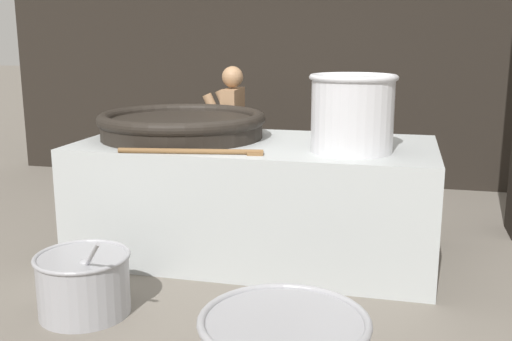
{
  "coord_description": "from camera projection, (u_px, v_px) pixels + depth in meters",
  "views": [
    {
      "loc": [
        1.16,
        -4.79,
        1.83
      ],
      "look_at": [
        0.0,
        0.0,
        0.73
      ],
      "focal_mm": 42.0,
      "sensor_mm": 36.0,
      "label": 1
    }
  ],
  "objects": [
    {
      "name": "ground_plane",
      "position": [
        256.0,
        252.0,
        5.21
      ],
      "size": [
        60.0,
        60.0,
        0.0
      ],
      "primitive_type": "plane",
      "color": "slate"
    },
    {
      "name": "back_wall",
      "position": [
        309.0,
        32.0,
        7.47
      ],
      "size": [
        8.15,
        0.24,
        3.78
      ],
      "primitive_type": "cube",
      "color": "black",
      "rests_on": "ground_plane"
    },
    {
      "name": "hearth_platform",
      "position": [
        256.0,
        198.0,
        5.1
      ],
      "size": [
        2.94,
        1.43,
        0.97
      ],
      "color": "#B2B7B7",
      "rests_on": "ground_plane"
    },
    {
      "name": "giant_wok_near",
      "position": [
        182.0,
        124.0,
        5.2
      ],
      "size": [
        1.45,
        1.45,
        0.22
      ],
      "color": "black",
      "rests_on": "hearth_platform"
    },
    {
      "name": "stock_pot",
      "position": [
        352.0,
        112.0,
        4.52
      ],
      "size": [
        0.66,
        0.66,
        0.59
      ],
      "color": "silver",
      "rests_on": "hearth_platform"
    },
    {
      "name": "stirring_paddle",
      "position": [
        198.0,
        152.0,
        4.49
      ],
      "size": [
        1.1,
        0.25,
        0.04
      ],
      "rotation": [
        0.0,
        0.0,
        0.17
      ],
      "color": "brown",
      "rests_on": "hearth_platform"
    },
    {
      "name": "cook",
      "position": [
        232.0,
        136.0,
        6.17
      ],
      "size": [
        0.36,
        0.56,
        1.55
      ],
      "rotation": [
        0.0,
        0.0,
        3.17
      ],
      "color": "#9E7551",
      "rests_on": "ground_plane"
    },
    {
      "name": "prep_bowl_vegetables",
      "position": [
        84.0,
        281.0,
        4.01
      ],
      "size": [
        0.67,
        0.71,
        0.66
      ],
      "color": "#9E9EA3",
      "rests_on": "ground_plane"
    }
  ]
}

